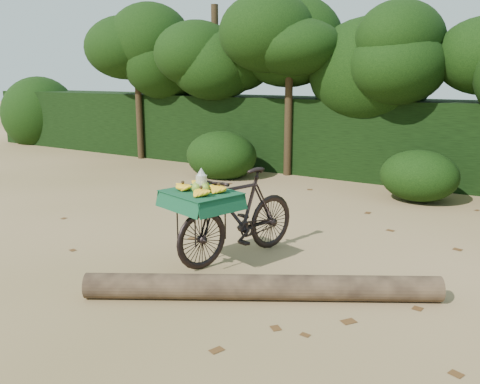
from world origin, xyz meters
The scene contains 7 objects.
ground centered at (0.00, 0.00, 0.00)m, with size 80.00×80.00×0.00m, color #A8815A.
vendor_bicycle centered at (0.26, -0.08, 0.60)m, with size 1.20×2.04×1.18m.
fallen_log centered at (1.16, -1.00, 0.14)m, with size 0.27×0.27×3.79m, color brown.
hedge_backdrop centered at (0.00, 6.30, 0.90)m, with size 26.00×1.80×1.80m, color black.
tree_row centered at (-0.65, 5.50, 2.00)m, with size 14.50×2.00×4.00m, color black, non-canonical shape.
bush_clumps centered at (0.50, 4.30, 0.45)m, with size 8.80×1.70×0.90m, color black, non-canonical shape.
leaf_litter centered at (0.00, 0.65, 0.01)m, with size 7.00×7.30×0.01m, color #4D2E14, non-canonical shape.
Camera 1 is at (3.66, -5.38, 2.35)m, focal length 38.00 mm.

